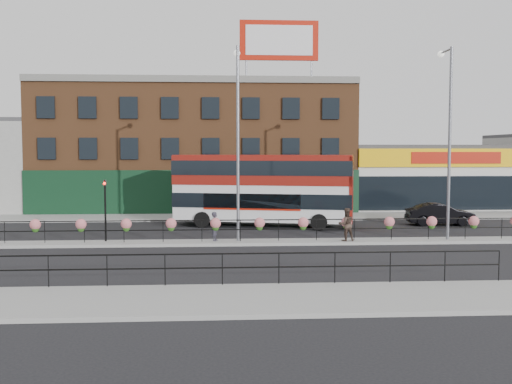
{
  "coord_description": "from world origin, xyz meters",
  "views": [
    {
      "loc": [
        -2.1,
        -30.9,
        4.88
      ],
      "look_at": [
        0.0,
        3.0,
        2.5
      ],
      "focal_mm": 42.0,
      "sensor_mm": 36.0,
      "label": 1
    }
  ],
  "objects": [
    {
      "name": "median_railing",
      "position": [
        -0.0,
        0.0,
        1.05
      ],
      "size": [
        30.04,
        0.56,
        1.23
      ],
      "color": "black",
      "rests_on": "median"
    },
    {
      "name": "median",
      "position": [
        0.0,
        0.0,
        0.07
      ],
      "size": [
        60.0,
        1.6,
        0.15
      ],
      "primitive_type": "cube",
      "color": "#959593",
      "rests_on": "ground"
    },
    {
      "name": "pedestrian_b",
      "position": [
        4.51,
        -0.28,
        1.01
      ],
      "size": [
        1.02,
        0.88,
        1.73
      ],
      "primitive_type": "imported",
      "rotation": [
        0.0,
        0.0,
        3.28
      ],
      "color": "#3F2F27",
      "rests_on": "median"
    },
    {
      "name": "north_pavement",
      "position": [
        0.0,
        12.0,
        0.07
      ],
      "size": [
        60.0,
        4.0,
        0.15
      ],
      "primitive_type": "cube",
      "color": "#959593",
      "rests_on": "ground"
    },
    {
      "name": "ground",
      "position": [
        0.0,
        0.0,
        0.0
      ],
      "size": [
        120.0,
        120.0,
        0.0
      ],
      "primitive_type": "plane",
      "color": "black",
      "rests_on": "ground"
    },
    {
      "name": "car",
      "position": [
        12.26,
        6.97,
        0.72
      ],
      "size": [
        2.23,
        4.6,
        1.43
      ],
      "primitive_type": "imported",
      "rotation": [
        0.0,
        0.0,
        1.49
      ],
      "color": "black",
      "rests_on": "ground"
    },
    {
      "name": "south_pavement",
      "position": [
        0.0,
        -12.0,
        0.07
      ],
      "size": [
        60.0,
        4.0,
        0.15
      ],
      "primitive_type": "cube",
      "color": "#959593",
      "rests_on": "ground"
    },
    {
      "name": "south_railing",
      "position": [
        -2.0,
        -10.1,
        0.96
      ],
      "size": [
        20.04,
        0.05,
        1.12
      ],
      "color": "black",
      "rests_on": "south_pavement"
    },
    {
      "name": "brick_building",
      "position": [
        -4.0,
        19.96,
        5.13
      ],
      "size": [
        25.0,
        12.21,
        10.3
      ],
      "color": "brown",
      "rests_on": "ground"
    },
    {
      "name": "lamp_column_west",
      "position": [
        -1.11,
        0.44,
        6.15
      ],
      "size": [
        0.36,
        1.78,
        10.12
      ],
      "color": "slate",
      "rests_on": "median"
    },
    {
      "name": "pedestrian_a",
      "position": [
        -2.31,
        0.17,
        0.91
      ],
      "size": [
        0.71,
        0.6,
        1.52
      ],
      "primitive_type": "imported",
      "rotation": [
        0.0,
        0.0,
        1.35
      ],
      "color": "#312F3B",
      "rests_on": "median"
    },
    {
      "name": "yellow_line_outer",
      "position": [
        0.0,
        -9.88,
        0.01
      ],
      "size": [
        60.0,
        0.1,
        0.01
      ],
      "primitive_type": "cube",
      "color": "gold",
      "rests_on": "ground"
    },
    {
      "name": "traffic_light_median",
      "position": [
        -8.0,
        0.39,
        2.47
      ],
      "size": [
        0.15,
        0.28,
        3.65
      ],
      "color": "black",
      "rests_on": "median"
    },
    {
      "name": "lamp_column_east",
      "position": [
        10.02,
        0.22,
        6.16
      ],
      "size": [
        0.36,
        1.78,
        10.14
      ],
      "color": "slate",
      "rests_on": "median"
    },
    {
      "name": "yellow_line_inner",
      "position": [
        0.0,
        -9.7,
        0.01
      ],
      "size": [
        60.0,
        0.1,
        0.01
      ],
      "primitive_type": "cube",
      "color": "gold",
      "rests_on": "ground"
    },
    {
      "name": "billboard",
      "position": [
        2.5,
        14.99,
        13.18
      ],
      "size": [
        6.0,
        0.29,
        4.4
      ],
      "color": "#A31405",
      "rests_on": "brick_building"
    },
    {
      "name": "double_decker_bus",
      "position": [
        0.75,
        7.01,
        2.81
      ],
      "size": [
        11.63,
        5.28,
        4.58
      ],
      "color": "silver",
      "rests_on": "ground"
    },
    {
      "name": "supermarket",
      "position": [
        16.0,
        19.9,
        2.65
      ],
      "size": [
        15.0,
        12.25,
        5.3
      ],
      "color": "silver",
      "rests_on": "ground"
    }
  ]
}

